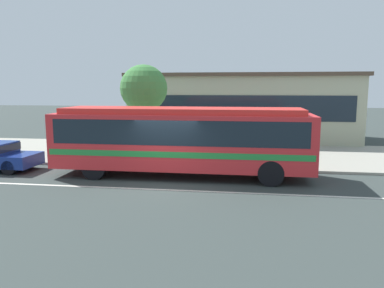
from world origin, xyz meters
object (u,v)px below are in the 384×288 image
object	(u,v)px
street_tree_near_stop	(144,89)
pedestrian_standing_by_tree	(175,142)
pedestrian_waiting_near_sign	(274,142)
transit_bus	(182,137)
pedestrian_walking_along_curb	(155,143)
bus_stop_sign	(266,133)

from	to	relation	value
street_tree_near_stop	pedestrian_standing_by_tree	bearing A→B (deg)	-43.56
pedestrian_waiting_near_sign	pedestrian_standing_by_tree	bearing A→B (deg)	-172.82
transit_bus	pedestrian_standing_by_tree	bearing A→B (deg)	107.59
pedestrian_standing_by_tree	pedestrian_waiting_near_sign	bearing A→B (deg)	7.18
pedestrian_waiting_near_sign	pedestrian_walking_along_curb	world-z (taller)	pedestrian_waiting_near_sign
transit_bus	pedestrian_standing_by_tree	size ratio (longest dim) A/B	6.37
bus_stop_sign	pedestrian_standing_by_tree	bearing A→B (deg)	178.21
bus_stop_sign	street_tree_near_stop	xyz separation A→B (m)	(-6.41, 2.12, 1.99)
transit_bus	pedestrian_walking_along_curb	world-z (taller)	transit_bus
transit_bus	street_tree_near_stop	world-z (taller)	street_tree_near_stop
transit_bus	pedestrian_waiting_near_sign	world-z (taller)	transit_bus
bus_stop_sign	pedestrian_walking_along_curb	bearing A→B (deg)	179.38
transit_bus	pedestrian_walking_along_curb	bearing A→B (deg)	127.80
pedestrian_walking_along_curb	pedestrian_waiting_near_sign	bearing A→B (deg)	6.72
transit_bus	pedestrian_waiting_near_sign	distance (m)	4.96
pedestrian_waiting_near_sign	street_tree_near_stop	xyz separation A→B (m)	(-6.81, 1.39, 2.53)
pedestrian_standing_by_tree	street_tree_near_stop	world-z (taller)	street_tree_near_stop
pedestrian_walking_along_curb	street_tree_near_stop	bearing A→B (deg)	118.05
pedestrian_waiting_near_sign	transit_bus	bearing A→B (deg)	-144.22
pedestrian_waiting_near_sign	bus_stop_sign	bearing A→B (deg)	-118.76
pedestrian_waiting_near_sign	street_tree_near_stop	size ratio (longest dim) A/B	0.36
transit_bus	pedestrian_walking_along_curb	distance (m)	2.86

